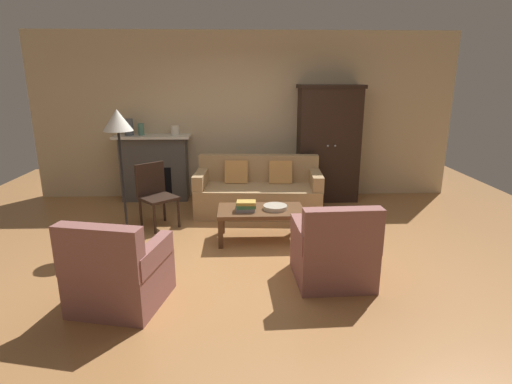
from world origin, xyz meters
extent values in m
plane|color=#B27A47|center=(0.00, 0.00, 0.00)|extent=(9.60, 9.60, 0.00)
cube|color=beige|center=(0.00, 2.55, 1.40)|extent=(7.20, 0.10, 2.80)
cube|color=#4C4947|center=(-1.55, 2.30, 0.54)|extent=(1.10, 0.36, 1.08)
cube|color=black|center=(-1.55, 2.12, 0.34)|extent=(0.60, 0.01, 0.52)
cube|color=white|center=(-1.55, 2.28, 1.10)|extent=(1.26, 0.48, 0.04)
cube|color=black|center=(1.40, 2.22, 0.94)|extent=(1.00, 0.52, 1.88)
cube|color=black|center=(1.40, 2.22, 1.91)|extent=(1.06, 0.55, 0.06)
sphere|color=#ADAFB5|center=(1.34, 1.95, 0.98)|extent=(0.04, 0.04, 0.04)
sphere|color=#ADAFB5|center=(1.46, 1.95, 0.98)|extent=(0.04, 0.04, 0.04)
cube|color=tan|center=(0.19, 1.48, 0.22)|extent=(1.95, 0.96, 0.44)
cube|color=tan|center=(0.21, 1.82, 0.65)|extent=(1.91, 0.30, 0.42)
cube|color=tan|center=(-0.69, 1.53, 0.55)|extent=(0.21, 0.81, 0.22)
cube|color=tan|center=(1.06, 1.43, 0.55)|extent=(0.21, 0.81, 0.22)
cube|color=tan|center=(-0.15, 1.70, 0.61)|extent=(0.37, 0.21, 0.37)
cube|color=tan|center=(0.55, 1.66, 0.61)|extent=(0.37, 0.21, 0.37)
cube|color=brown|center=(0.17, 0.39, 0.39)|extent=(1.10, 0.60, 0.05)
cube|color=brown|center=(-0.34, 0.13, 0.18)|extent=(0.06, 0.06, 0.37)
cube|color=brown|center=(0.68, 0.13, 0.18)|extent=(0.06, 0.06, 0.37)
cube|color=brown|center=(-0.34, 0.65, 0.18)|extent=(0.06, 0.06, 0.37)
cube|color=brown|center=(0.68, 0.65, 0.18)|extent=(0.06, 0.06, 0.37)
cylinder|color=beige|center=(0.36, 0.38, 0.45)|extent=(0.31, 0.31, 0.05)
cube|color=gray|center=(-0.03, 0.31, 0.44)|extent=(0.25, 0.18, 0.04)
cube|color=#427A4C|center=(-0.02, 0.32, 0.49)|extent=(0.25, 0.19, 0.04)
cube|color=gold|center=(-0.01, 0.32, 0.53)|extent=(0.25, 0.18, 0.04)
cylinder|color=#565B66|center=(-1.93, 2.28, 1.26)|extent=(0.15, 0.15, 0.27)
cylinder|color=slate|center=(-1.73, 2.28, 1.22)|extent=(0.10, 0.10, 0.20)
cylinder|color=beige|center=(-1.17, 2.28, 1.20)|extent=(0.15, 0.15, 0.16)
cube|color=#935B56|center=(-1.21, -1.12, 0.21)|extent=(0.91, 0.91, 0.42)
cube|color=#935B56|center=(-1.27, -1.42, 0.65)|extent=(0.78, 0.32, 0.46)
cube|color=#935B56|center=(-0.88, -1.19, 0.52)|extent=(0.27, 0.71, 0.20)
cube|color=#935B56|center=(-1.53, -1.04, 0.52)|extent=(0.27, 0.71, 0.20)
cube|color=#935B56|center=(0.87, -0.72, 0.21)|extent=(0.79, 0.79, 0.42)
cube|color=#935B56|center=(0.88, -1.03, 0.65)|extent=(0.77, 0.19, 0.46)
cube|color=#935B56|center=(1.20, -0.71, 0.52)|extent=(0.15, 0.70, 0.20)
cube|color=#935B56|center=(0.54, -0.74, 0.52)|extent=(0.15, 0.70, 0.20)
cube|color=black|center=(-1.23, 0.90, 0.43)|extent=(0.62, 0.62, 0.04)
cylinder|color=black|center=(-1.25, 0.63, 0.21)|extent=(0.04, 0.04, 0.41)
cylinder|color=black|center=(-0.96, 0.88, 0.21)|extent=(0.04, 0.04, 0.41)
cylinder|color=black|center=(-1.50, 0.92, 0.21)|extent=(0.04, 0.04, 0.41)
cylinder|color=black|center=(-1.21, 1.17, 0.21)|extent=(0.04, 0.04, 0.41)
cube|color=black|center=(-1.36, 1.05, 0.68)|extent=(0.36, 0.32, 0.45)
cylinder|color=black|center=(-1.56, 0.41, 0.01)|extent=(0.26, 0.26, 0.02)
cylinder|color=black|center=(-1.56, 0.41, 0.73)|extent=(0.03, 0.03, 1.45)
cone|color=white|center=(-1.56, 0.41, 1.56)|extent=(0.36, 0.36, 0.26)
ellipsoid|color=beige|center=(-1.84, -0.10, 0.25)|extent=(0.24, 0.42, 0.22)
sphere|color=beige|center=(-1.81, -0.34, 0.31)|extent=(0.15, 0.15, 0.15)
cylinder|color=beige|center=(-1.77, -0.21, 0.07)|extent=(0.06, 0.06, 0.14)
cylinder|color=beige|center=(-1.88, -0.22, 0.07)|extent=(0.06, 0.06, 0.14)
cylinder|color=beige|center=(-1.79, 0.03, 0.07)|extent=(0.06, 0.06, 0.14)
cylinder|color=beige|center=(-1.90, 0.02, 0.07)|extent=(0.06, 0.06, 0.14)
sphere|color=beige|center=(-1.86, 0.13, 0.27)|extent=(0.06, 0.06, 0.06)
camera|label=1|loc=(-0.07, -4.65, 2.08)|focal=28.93mm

